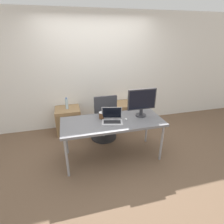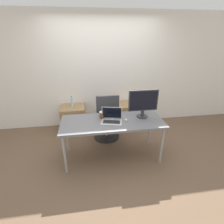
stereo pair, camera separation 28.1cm
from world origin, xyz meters
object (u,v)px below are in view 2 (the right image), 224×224
Objects in this scene: office_chair at (107,123)px; monitor at (143,103)px; cabinet_left at (74,118)px; cabinet_right at (128,115)px; water_bottle at (72,102)px; mouse at (126,120)px; coffee_cup_white at (112,113)px; coffee_cup_brown at (102,115)px; laptop_center at (112,119)px.

office_chair is 1.02m from monitor.
cabinet_right is (1.32, 0.00, 0.00)m from cabinet_left.
cabinet_right is 2.25× the size of water_bottle.
office_chair is at bearing -36.02° from water_bottle.
cabinet_left is at bearing 129.84° from mouse.
cabinet_right is at bearing 59.69° from coffee_cup_white.
mouse is at bearing -47.28° from coffee_cup_white.
coffee_cup_brown is (-0.72, 0.07, -0.21)m from monitor.
cabinet_right is at bearing 0.00° from cabinet_left.
office_chair is at bearing 95.34° from coffee_cup_white.
office_chair is 16.91× the size of mouse.
monitor is (0.58, -0.55, 0.63)m from office_chair.
water_bottle is 1.54m from mouse.
mouse is at bearing -50.16° from cabinet_left.
office_chair is 4.06× the size of water_bottle.
mouse is at bearing -22.50° from coffee_cup_brown.
mouse is (0.26, -0.65, 0.38)m from office_chair.
water_bottle reaches higher than cabinet_right.
cabinet_left is 4.92× the size of coffee_cup_brown.
mouse is (-0.32, -0.10, -0.26)m from monitor.
cabinet_left is 1.00× the size of cabinet_right.
mouse is (-0.34, -1.18, 0.47)m from cabinet_right.
cabinet_left is at bearing -90.00° from water_bottle.
cabinet_right is (0.59, 0.53, -0.10)m from office_chair.
coffee_cup_white is (0.04, -0.42, 0.41)m from office_chair.
office_chair is 2.02× the size of monitor.
cabinet_left is at bearing 129.08° from coffee_cup_white.
water_bottle is at bearing 121.66° from laptop_center.
cabinet_left is at bearing 121.71° from laptop_center.
monitor is 8.38× the size of mouse.
water_bottle is 2.73× the size of coffee_cup_white.
coffee_cup_brown reaches higher than coffee_cup_white.
monitor is at bearing -5.19° from coffee_cup_brown.
office_chair is 0.80m from cabinet_right.
office_chair reaches higher than coffee_cup_white.
office_chair is 0.66m from coffee_cup_brown.
laptop_center is at bearing -116.37° from cabinet_right.
coffee_cup_brown is (0.59, -1.01, 0.52)m from cabinet_left.
cabinet_left is 1.48m from laptop_center.
mouse is 0.43m from coffee_cup_brown.
coffee_cup_brown is at bearing 130.58° from laptop_center.
monitor is 0.42m from mouse.
coffee_cup_white is at bearing -120.31° from cabinet_right.
monitor is at bearing -39.61° from cabinet_left.
laptop_center is (-0.59, -1.18, 0.51)m from cabinet_right.
cabinet_left is at bearing 180.00° from cabinet_right.
water_bottle is 2.19× the size of coffee_cup_brown.
laptop_center is at bearing -58.34° from water_bottle.
office_chair is 8.88× the size of coffee_cup_brown.
laptop_center reaches higher than cabinet_right.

